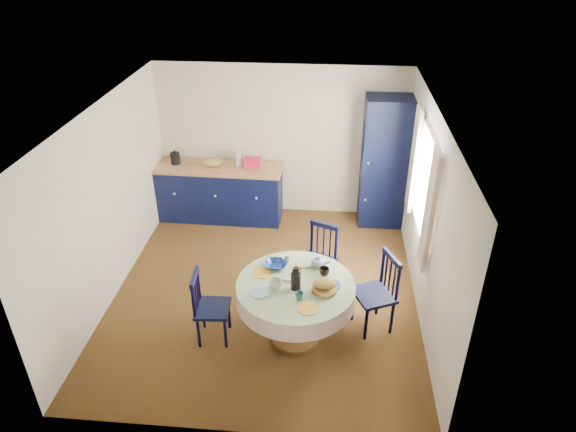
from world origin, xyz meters
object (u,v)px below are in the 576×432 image
at_px(mug_b, 299,296).
at_px(mug_c, 324,271).
at_px(chair_left, 209,307).
at_px(pantry_cabinet, 385,163).
at_px(dining_table, 296,293).
at_px(kitchen_counter, 220,191).
at_px(mug_a, 276,284).
at_px(chair_right, 377,292).
at_px(cobalt_bowl, 276,265).
at_px(chair_far, 319,259).
at_px(mug_d, 286,261).

relative_size(mug_b, mug_c, 0.79).
height_order(chair_left, mug_c, chair_left).
bearing_deg(pantry_cabinet, dining_table, -113.10).
distance_m(kitchen_counter, mug_b, 3.44).
distance_m(mug_a, mug_c, 0.61).
height_order(chair_right, cobalt_bowl, chair_right).
relative_size(kitchen_counter, chair_left, 2.28).
bearing_deg(mug_b, chair_left, 169.27).
height_order(chair_far, chair_right, chair_right).
bearing_deg(pantry_cabinet, mug_b, -110.69).
distance_m(chair_left, mug_a, 0.89).
bearing_deg(mug_d, chair_far, 57.63).
height_order(mug_a, mug_c, mug_a).
distance_m(dining_table, mug_d, 0.45).
bearing_deg(chair_far, kitchen_counter, 156.12).
height_order(kitchen_counter, mug_b, kitchen_counter).
height_order(kitchen_counter, dining_table, kitchen_counter).
height_order(mug_a, mug_b, mug_a).
bearing_deg(chair_right, kitchen_counter, -159.93).
xyz_separation_m(mug_b, mug_c, (0.26, 0.46, 0.00)).
height_order(chair_far, mug_b, chair_far).
height_order(mug_c, mug_d, mug_c).
bearing_deg(mug_c, pantry_cabinet, 72.02).
relative_size(pantry_cabinet, chair_right, 2.09).
relative_size(dining_table, mug_b, 14.33).
bearing_deg(cobalt_bowl, chair_left, -153.89).
distance_m(mug_a, cobalt_bowl, 0.40).
height_order(mug_d, cobalt_bowl, mug_d).
bearing_deg(chair_far, mug_b, -74.85).
bearing_deg(mug_c, mug_d, 158.07).
bearing_deg(mug_b, cobalt_bowl, 118.90).
relative_size(pantry_cabinet, chair_left, 2.30).
bearing_deg(pantry_cabinet, chair_left, -127.53).
bearing_deg(mug_c, chair_right, 10.53).
xyz_separation_m(chair_far, cobalt_bowl, (-0.49, -0.67, 0.36)).
distance_m(chair_right, mug_c, 0.74).
relative_size(pantry_cabinet, dining_table, 1.56).
distance_m(chair_left, mug_d, 1.05).
relative_size(chair_right, mug_b, 10.72).
bearing_deg(cobalt_bowl, mug_a, -84.46).
height_order(dining_table, chair_right, dining_table).
distance_m(chair_right, cobalt_bowl, 1.26).
relative_size(dining_table, chair_left, 1.47).
bearing_deg(chair_left, dining_table, -90.42).
height_order(mug_a, mug_d, mug_a).
bearing_deg(kitchen_counter, pantry_cabinet, 3.27).
bearing_deg(chair_far, mug_d, -99.16).
relative_size(chair_far, mug_c, 8.15).
relative_size(dining_table, mug_a, 9.81).
height_order(chair_left, chair_far, chair_far).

